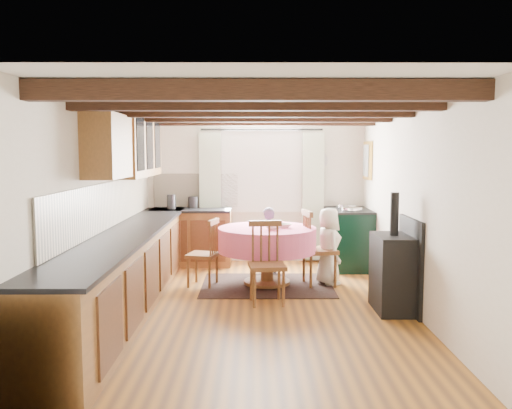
{
  "coord_description": "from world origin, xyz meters",
  "views": [
    {
      "loc": [
        -0.03,
        -6.19,
        1.84
      ],
      "look_at": [
        0.0,
        0.8,
        1.15
      ],
      "focal_mm": 37.65,
      "sensor_mm": 36.0,
      "label": 1
    }
  ],
  "objects_px": {
    "chair_near": "(267,263)",
    "child_far": "(268,240)",
    "dining_table": "(267,257)",
    "chair_left": "(202,252)",
    "cast_iron_stove": "(393,252)",
    "child_right": "(328,246)",
    "chair_right": "(320,248)",
    "cup": "(270,226)",
    "aga_range": "(348,238)"
  },
  "relations": [
    {
      "from": "child_far",
      "to": "aga_range",
      "type": "bearing_deg",
      "value": -154.44
    },
    {
      "from": "cast_iron_stove",
      "to": "child_far",
      "type": "distance_m",
      "value": 2.37
    },
    {
      "from": "cast_iron_stove",
      "to": "child_far",
      "type": "relative_size",
      "value": 1.36
    },
    {
      "from": "aga_range",
      "to": "cup",
      "type": "distance_m",
      "value": 1.86
    },
    {
      "from": "chair_left",
      "to": "cast_iron_stove",
      "type": "distance_m",
      "value": 2.61
    },
    {
      "from": "aga_range",
      "to": "chair_right",
      "type": "bearing_deg",
      "value": -117.79
    },
    {
      "from": "cast_iron_stove",
      "to": "child_right",
      "type": "height_order",
      "value": "cast_iron_stove"
    },
    {
      "from": "child_far",
      "to": "child_right",
      "type": "height_order",
      "value": "child_right"
    },
    {
      "from": "chair_near",
      "to": "child_far",
      "type": "distance_m",
      "value": 1.61
    },
    {
      "from": "chair_near",
      "to": "cast_iron_stove",
      "type": "xyz_separation_m",
      "value": [
        1.45,
        -0.3,
        0.19
      ]
    },
    {
      "from": "dining_table",
      "to": "aga_range",
      "type": "distance_m",
      "value": 1.76
    },
    {
      "from": "chair_near",
      "to": "aga_range",
      "type": "height_order",
      "value": "chair_near"
    },
    {
      "from": "chair_left",
      "to": "chair_right",
      "type": "relative_size",
      "value": 0.89
    },
    {
      "from": "chair_near",
      "to": "aga_range",
      "type": "bearing_deg",
      "value": 49.98
    },
    {
      "from": "chair_left",
      "to": "chair_right",
      "type": "xyz_separation_m",
      "value": [
        1.61,
        0.03,
        0.06
      ]
    },
    {
      "from": "aga_range",
      "to": "cast_iron_stove",
      "type": "distance_m",
      "value": 2.35
    },
    {
      "from": "dining_table",
      "to": "child_far",
      "type": "xyz_separation_m",
      "value": [
        0.04,
        0.73,
        0.1
      ]
    },
    {
      "from": "child_right",
      "to": "aga_range",
      "type": "bearing_deg",
      "value": -35.66
    },
    {
      "from": "aga_range",
      "to": "cast_iron_stove",
      "type": "bearing_deg",
      "value": -87.31
    },
    {
      "from": "chair_right",
      "to": "cast_iron_stove",
      "type": "height_order",
      "value": "cast_iron_stove"
    },
    {
      "from": "cast_iron_stove",
      "to": "cup",
      "type": "height_order",
      "value": "cast_iron_stove"
    },
    {
      "from": "cast_iron_stove",
      "to": "chair_left",
      "type": "bearing_deg",
      "value": 153.02
    },
    {
      "from": "child_far",
      "to": "child_right",
      "type": "xyz_separation_m",
      "value": [
        0.82,
        -0.65,
        0.03
      ]
    },
    {
      "from": "cup",
      "to": "chair_right",
      "type": "bearing_deg",
      "value": 13.95
    },
    {
      "from": "dining_table",
      "to": "aga_range",
      "type": "height_order",
      "value": "aga_range"
    },
    {
      "from": "chair_left",
      "to": "child_right",
      "type": "xyz_separation_m",
      "value": [
        1.74,
        0.08,
        0.07
      ]
    },
    {
      "from": "child_far",
      "to": "chair_left",
      "type": "bearing_deg",
      "value": 45.24
    },
    {
      "from": "dining_table",
      "to": "cup",
      "type": "xyz_separation_m",
      "value": [
        0.04,
        -0.13,
        0.45
      ]
    },
    {
      "from": "dining_table",
      "to": "cup",
      "type": "bearing_deg",
      "value": -74.92
    },
    {
      "from": "child_far",
      "to": "cup",
      "type": "height_order",
      "value": "child_far"
    },
    {
      "from": "chair_left",
      "to": "dining_table",
      "type": "bearing_deg",
      "value": 103.5
    },
    {
      "from": "child_far",
      "to": "cup",
      "type": "relative_size",
      "value": 10.23
    },
    {
      "from": "chair_near",
      "to": "child_right",
      "type": "relative_size",
      "value": 0.94
    },
    {
      "from": "chair_near",
      "to": "dining_table",
      "type": "bearing_deg",
      "value": 81.95
    },
    {
      "from": "dining_table",
      "to": "cast_iron_stove",
      "type": "distance_m",
      "value": 1.87
    },
    {
      "from": "dining_table",
      "to": "chair_left",
      "type": "distance_m",
      "value": 0.89
    },
    {
      "from": "chair_left",
      "to": "chair_right",
      "type": "bearing_deg",
      "value": 105.0
    },
    {
      "from": "dining_table",
      "to": "chair_right",
      "type": "bearing_deg",
      "value": 3.05
    },
    {
      "from": "chair_right",
      "to": "cast_iron_stove",
      "type": "bearing_deg",
      "value": -159.66
    },
    {
      "from": "chair_left",
      "to": "cup",
      "type": "xyz_separation_m",
      "value": [
        0.92,
        -0.14,
        0.39
      ]
    },
    {
      "from": "cup",
      "to": "chair_left",
      "type": "bearing_deg",
      "value": 171.56
    },
    {
      "from": "cast_iron_stove",
      "to": "cup",
      "type": "bearing_deg",
      "value": 143.2
    },
    {
      "from": "aga_range",
      "to": "child_far",
      "type": "bearing_deg",
      "value": -161.43
    },
    {
      "from": "cast_iron_stove",
      "to": "chair_near",
      "type": "bearing_deg",
      "value": 168.31
    },
    {
      "from": "chair_left",
      "to": "aga_range",
      "type": "xyz_separation_m",
      "value": [
        2.2,
        1.16,
        0.01
      ]
    },
    {
      "from": "chair_right",
      "to": "aga_range",
      "type": "distance_m",
      "value": 1.27
    },
    {
      "from": "aga_range",
      "to": "cup",
      "type": "height_order",
      "value": "aga_range"
    },
    {
      "from": "cast_iron_stove",
      "to": "child_right",
      "type": "distance_m",
      "value": 1.39
    },
    {
      "from": "dining_table",
      "to": "cup",
      "type": "distance_m",
      "value": 0.47
    },
    {
      "from": "chair_right",
      "to": "chair_near",
      "type": "bearing_deg",
      "value": 131.03
    }
  ]
}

